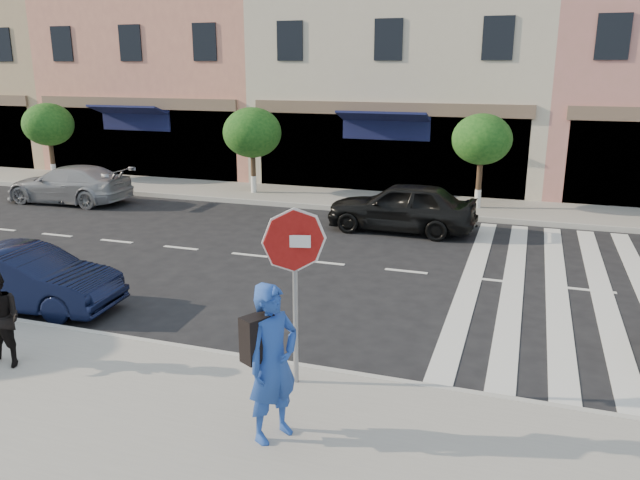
{
  "coord_description": "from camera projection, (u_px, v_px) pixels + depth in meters",
  "views": [
    {
      "loc": [
        4.54,
        -9.72,
        4.63
      ],
      "look_at": [
        0.83,
        1.19,
        1.4
      ],
      "focal_mm": 35.0,
      "sensor_mm": 36.0,
      "label": 1
    }
  ],
  "objects": [
    {
      "name": "ground",
      "position": [
        257.0,
        325.0,
        11.52
      ],
      "size": [
        120.0,
        120.0,
        0.0
      ],
      "primitive_type": "plane",
      "color": "black",
      "rests_on": "ground"
    },
    {
      "name": "sidewalk_near",
      "position": [
        137.0,
        430.0,
        8.08
      ],
      "size": [
        60.0,
        4.5,
        0.15
      ],
      "primitive_type": "cube",
      "color": "gray",
      "rests_on": "ground"
    },
    {
      "name": "sidewalk_far",
      "position": [
        389.0,
        202.0,
        21.52
      ],
      "size": [
        60.0,
        3.0,
        0.15
      ],
      "primitive_type": "cube",
      "color": "gray",
      "rests_on": "ground"
    },
    {
      "name": "building_west_far",
      "position": [
        1.0,
        38.0,
        32.21
      ],
      "size": [
        12.0,
        9.0,
        12.0
      ],
      "primitive_type": "cube",
      "color": "tan",
      "rests_on": "ground"
    },
    {
      "name": "building_west_mid",
      "position": [
        187.0,
        12.0,
        28.53
      ],
      "size": [
        10.0,
        9.0,
        14.0
      ],
      "primitive_type": "cube",
      "color": "tan",
      "rests_on": "ground"
    },
    {
      "name": "building_centre",
      "position": [
        413.0,
        44.0,
        25.69
      ],
      "size": [
        11.0,
        9.0,
        11.0
      ],
      "primitive_type": "cube",
      "color": "beige",
      "rests_on": "ground"
    },
    {
      "name": "street_tree_wa",
      "position": [
        48.0,
        125.0,
        25.07
      ],
      "size": [
        2.0,
        2.0,
        3.05
      ],
      "color": "#473323",
      "rests_on": "sidewalk_far"
    },
    {
      "name": "street_tree_wb",
      "position": [
        252.0,
        133.0,
        22.29
      ],
      "size": [
        2.1,
        2.1,
        3.06
      ],
      "color": "#473323",
      "rests_on": "sidewalk_far"
    },
    {
      "name": "street_tree_c",
      "position": [
        482.0,
        140.0,
        19.8
      ],
      "size": [
        1.9,
        1.9,
        3.04
      ],
      "color": "#473323",
      "rests_on": "sidewalk_far"
    },
    {
      "name": "stop_sign",
      "position": [
        294.0,
        259.0,
        8.63
      ],
      "size": [
        0.91,
        0.26,
        2.63
      ],
      "rotation": [
        0.0,
        0.0,
        0.24
      ],
      "color": "gray",
      "rests_on": "sidewalk_near"
    },
    {
      "name": "photographer",
      "position": [
        273.0,
        363.0,
        7.55
      ],
      "size": [
        0.77,
        0.88,
        2.02
      ],
      "primitive_type": "imported",
      "rotation": [
        0.0,
        0.0,
        1.08
      ],
      "color": "#22449D",
      "rests_on": "sidewalk_near"
    },
    {
      "name": "car_near_mid",
      "position": [
        25.0,
        279.0,
        12.17
      ],
      "size": [
        3.83,
        1.61,
        1.23
      ],
      "primitive_type": "imported",
      "rotation": [
        0.0,
        0.0,
        1.65
      ],
      "color": "black",
      "rests_on": "ground"
    },
    {
      "name": "car_far_left",
      "position": [
        69.0,
        184.0,
        21.69
      ],
      "size": [
        4.52,
        1.93,
        1.3
      ],
      "primitive_type": "imported",
      "rotation": [
        0.0,
        0.0,
        -1.54
      ],
      "color": "gray",
      "rests_on": "ground"
    },
    {
      "name": "car_far_mid",
      "position": [
        402.0,
        207.0,
        17.9
      ],
      "size": [
        4.28,
        1.79,
        1.45
      ],
      "primitive_type": "imported",
      "rotation": [
        0.0,
        0.0,
        -1.59
      ],
      "color": "black",
      "rests_on": "ground"
    }
  ]
}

